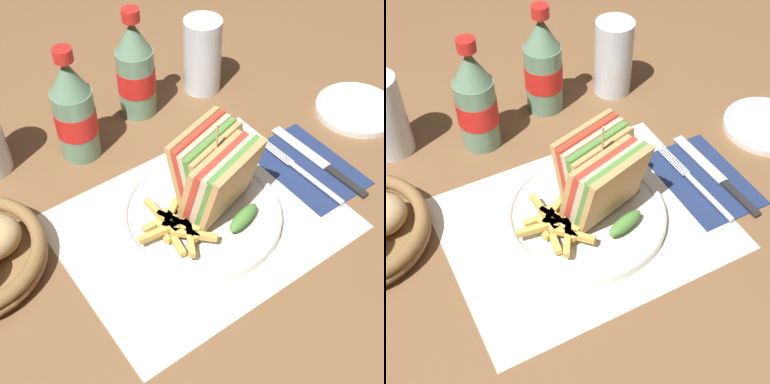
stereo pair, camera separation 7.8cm
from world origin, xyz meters
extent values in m
plane|color=brown|center=(0.00, 0.00, 0.00)|extent=(4.00, 4.00, 0.00)
cube|color=silver|center=(-0.01, 0.01, 0.00)|extent=(0.40, 0.31, 0.00)
cylinder|color=white|center=(0.00, 0.02, 0.01)|extent=(0.24, 0.24, 0.01)
torus|color=white|center=(0.00, 0.02, 0.01)|extent=(0.24, 0.24, 0.01)
cube|color=tan|center=(0.03, -0.02, 0.08)|extent=(0.12, 0.06, 0.11)
cube|color=#518E3D|center=(0.02, -0.01, 0.08)|extent=(0.12, 0.06, 0.11)
cube|color=beige|center=(0.02, 0.00, 0.08)|extent=(0.12, 0.06, 0.11)
cube|color=red|center=(0.02, 0.01, 0.07)|extent=(0.12, 0.06, 0.11)
cube|color=tan|center=(0.02, 0.02, 0.07)|extent=(0.12, 0.06, 0.11)
ellipsoid|color=#518E3D|center=(0.03, -0.04, 0.03)|extent=(0.07, 0.04, 0.02)
cube|color=tan|center=(0.03, 0.01, 0.07)|extent=(0.12, 0.06, 0.11)
cube|color=#518E3D|center=(0.03, 0.02, 0.07)|extent=(0.12, 0.06, 0.11)
cube|color=beige|center=(0.03, 0.03, 0.08)|extent=(0.12, 0.06, 0.11)
cube|color=red|center=(0.03, 0.04, 0.08)|extent=(0.12, 0.06, 0.11)
cube|color=tan|center=(0.02, 0.05, 0.08)|extent=(0.12, 0.06, 0.11)
ellipsoid|color=#518E3D|center=(0.03, 0.01, 0.03)|extent=(0.07, 0.04, 0.02)
cylinder|color=tan|center=(0.02, 0.02, 0.09)|extent=(0.00, 0.00, 0.15)
cube|color=gold|center=(-0.05, 0.02, 0.02)|extent=(0.05, 0.04, 0.01)
cube|color=gold|center=(-0.05, 0.01, 0.02)|extent=(0.06, 0.04, 0.01)
cube|color=gold|center=(-0.06, 0.03, 0.02)|extent=(0.06, 0.01, 0.01)
cube|color=gold|center=(-0.07, -0.01, 0.02)|extent=(0.02, 0.05, 0.01)
cube|color=gold|center=(-0.08, 0.01, 0.03)|extent=(0.07, 0.02, 0.01)
cube|color=gold|center=(-0.06, 0.01, 0.03)|extent=(0.04, 0.03, 0.01)
cube|color=gold|center=(-0.05, 0.00, 0.03)|extent=(0.02, 0.07, 0.01)
cube|color=gold|center=(-0.06, 0.03, 0.03)|extent=(0.01, 0.07, 0.01)
cube|color=gold|center=(-0.05, 0.03, 0.03)|extent=(0.05, 0.04, 0.01)
cube|color=gold|center=(-0.04, -0.02, 0.03)|extent=(0.05, 0.05, 0.01)
cube|color=gold|center=(-0.05, 0.01, 0.03)|extent=(0.04, 0.07, 0.01)
cube|color=gold|center=(-0.05, -0.03, 0.03)|extent=(0.04, 0.06, 0.01)
cube|color=gold|center=(-0.02, 0.01, 0.03)|extent=(0.05, 0.03, 0.01)
cube|color=navy|center=(0.20, 0.00, 0.00)|extent=(0.12, 0.18, 0.00)
cylinder|color=silver|center=(0.18, -0.04, 0.01)|extent=(0.01, 0.11, 0.01)
cylinder|color=silver|center=(0.18, 0.05, 0.01)|extent=(0.01, 0.07, 0.00)
cylinder|color=silver|center=(0.18, 0.05, 0.01)|extent=(0.01, 0.07, 0.00)
cylinder|color=silver|center=(0.18, 0.05, 0.01)|extent=(0.01, 0.07, 0.00)
cylinder|color=silver|center=(0.19, 0.05, 0.01)|extent=(0.01, 0.07, 0.00)
cube|color=black|center=(0.23, -0.06, 0.01)|extent=(0.01, 0.08, 0.00)
cube|color=silver|center=(0.22, 0.04, 0.01)|extent=(0.02, 0.12, 0.00)
cylinder|color=slate|center=(-0.07, 0.25, 0.06)|extent=(0.07, 0.07, 0.12)
cylinder|color=red|center=(-0.07, 0.25, 0.07)|extent=(0.07, 0.07, 0.04)
cone|color=slate|center=(-0.07, 0.25, 0.15)|extent=(0.06, 0.06, 0.06)
cylinder|color=red|center=(-0.07, 0.25, 0.19)|extent=(0.03, 0.03, 0.02)
cylinder|color=slate|center=(0.06, 0.29, 0.06)|extent=(0.07, 0.07, 0.12)
cylinder|color=red|center=(0.06, 0.29, 0.07)|extent=(0.07, 0.07, 0.04)
cone|color=slate|center=(0.06, 0.29, 0.15)|extent=(0.06, 0.06, 0.06)
cylinder|color=red|center=(0.06, 0.29, 0.19)|extent=(0.03, 0.03, 0.02)
cylinder|color=silver|center=(0.20, 0.28, 0.07)|extent=(0.07, 0.07, 0.14)
cylinder|color=black|center=(0.20, 0.28, 0.04)|extent=(0.06, 0.06, 0.08)
cylinder|color=white|center=(0.38, 0.05, 0.01)|extent=(0.15, 0.15, 0.01)
torus|color=white|center=(0.38, 0.05, 0.01)|extent=(0.15, 0.15, 0.01)
camera|label=1|loc=(-0.31, -0.39, 0.61)|focal=50.00mm
camera|label=2|loc=(-0.25, -0.43, 0.61)|focal=50.00mm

